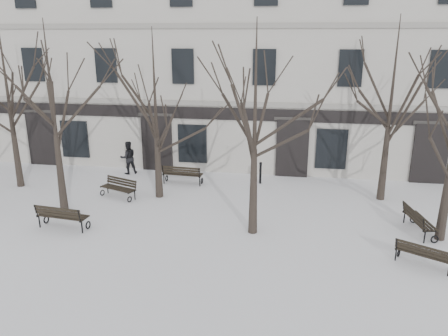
% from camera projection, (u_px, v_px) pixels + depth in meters
% --- Properties ---
extents(ground, '(100.00, 100.00, 0.00)m').
position_uv_depth(ground, '(187.00, 241.00, 15.23)').
color(ground, white).
rests_on(ground, ground).
extents(building, '(40.40, 10.20, 11.40)m').
position_uv_depth(building, '(237.00, 59.00, 25.85)').
color(building, '#B5B1A8').
rests_on(building, ground).
extents(tree_1, '(5.24, 5.24, 7.48)m').
position_uv_depth(tree_1, '(51.00, 95.00, 16.62)').
color(tree_1, black).
rests_on(tree_1, ground).
extents(tree_2, '(5.21, 5.21, 7.44)m').
position_uv_depth(tree_2, '(255.00, 105.00, 14.54)').
color(tree_2, black).
rests_on(tree_2, ground).
extents(tree_4, '(5.66, 5.66, 8.09)m').
position_uv_depth(tree_4, '(5.00, 78.00, 19.27)').
color(tree_4, black).
rests_on(tree_4, ground).
extents(tree_5, '(5.05, 5.05, 7.21)m').
position_uv_depth(tree_5, '(155.00, 95.00, 18.07)').
color(tree_5, black).
rests_on(tree_5, ground).
extents(tree_6, '(5.38, 5.38, 7.68)m').
position_uv_depth(tree_6, '(393.00, 88.00, 17.70)').
color(tree_6, black).
rests_on(tree_6, ground).
extents(bench_1, '(1.97, 0.91, 0.96)m').
position_uv_depth(bench_1, '(62.00, 216.00, 16.02)').
color(bench_1, black).
rests_on(bench_1, ground).
extents(bench_2, '(1.68, 1.29, 0.82)m').
position_uv_depth(bench_2, '(423.00, 254.00, 13.41)').
color(bench_2, black).
rests_on(bench_2, ground).
extents(bench_3, '(1.78, 1.18, 0.85)m').
position_uv_depth(bench_3, '(119.00, 187.00, 19.18)').
color(bench_3, black).
rests_on(bench_3, ground).
extents(bench_4, '(1.94, 0.81, 0.96)m').
position_uv_depth(bench_4, '(182.00, 174.00, 20.86)').
color(bench_4, black).
rests_on(bench_4, ground).
extents(bench_5, '(0.95, 1.87, 0.91)m').
position_uv_depth(bench_5, '(418.00, 220.00, 15.74)').
color(bench_5, black).
rests_on(bench_5, ground).
extents(bollard_a, '(0.14, 0.14, 1.10)m').
position_uv_depth(bollard_a, '(159.00, 165.00, 22.01)').
color(bollard_a, black).
rests_on(bollard_a, ground).
extents(bollard_b, '(0.14, 0.14, 1.08)m').
position_uv_depth(bollard_b, '(260.00, 172.00, 20.94)').
color(bollard_b, black).
rests_on(bollard_b, ground).
extents(pedestrian_b, '(1.05, 1.00, 1.71)m').
position_uv_depth(pedestrian_b, '(129.00, 173.00, 22.61)').
color(pedestrian_b, black).
rests_on(pedestrian_b, ground).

